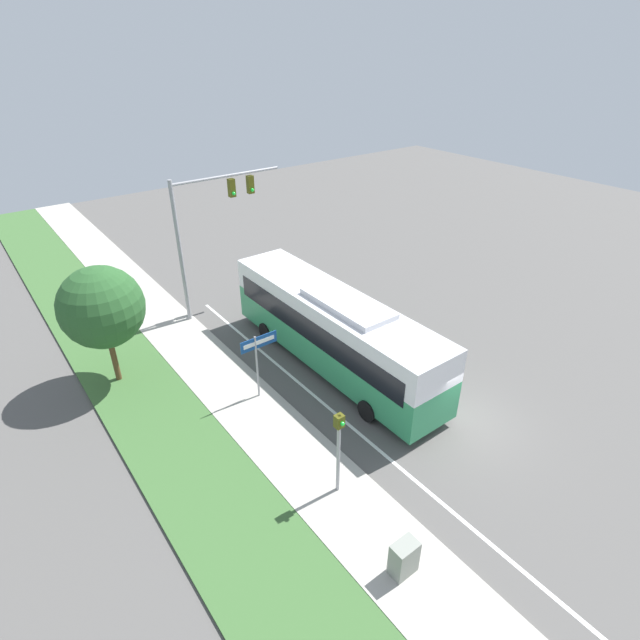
# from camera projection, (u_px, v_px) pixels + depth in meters

# --- Properties ---
(ground_plane) EXTENTS (80.00, 80.00, 0.00)m
(ground_plane) POSITION_uv_depth(u_px,v_px,m) (462.00, 423.00, 19.50)
(ground_plane) COLOR #565451
(sidewalk) EXTENTS (2.80, 80.00, 0.12)m
(sidewalk) POSITION_uv_depth(u_px,v_px,m) (339.00, 499.00, 16.22)
(sidewalk) COLOR #ADA89E
(sidewalk) RESTS_ON ground_plane
(grass_verge) EXTENTS (3.60, 80.00, 0.10)m
(grass_verge) POSITION_uv_depth(u_px,v_px,m) (254.00, 553.00, 14.55)
(grass_verge) COLOR #3D6633
(grass_verge) RESTS_ON ground_plane
(lane_divider_near) EXTENTS (0.14, 30.00, 0.01)m
(lane_divider_near) POSITION_uv_depth(u_px,v_px,m) (396.00, 464.00, 17.61)
(lane_divider_near) COLOR silver
(lane_divider_near) RESTS_ON ground_plane
(bus) EXTENTS (2.74, 12.10, 3.72)m
(bus) POSITION_uv_depth(u_px,v_px,m) (333.00, 327.00, 21.88)
(bus) COLOR #2D8956
(bus) RESTS_ON ground_plane
(signal_gantry) EXTENTS (5.94, 0.41, 7.42)m
(signal_gantry) POSITION_uv_depth(u_px,v_px,m) (208.00, 219.00, 24.75)
(signal_gantry) COLOR #939399
(signal_gantry) RESTS_ON ground_plane
(pedestrian_signal) EXTENTS (0.28, 0.34, 3.27)m
(pedestrian_signal) POSITION_uv_depth(u_px,v_px,m) (339.00, 442.00, 15.47)
(pedestrian_signal) COLOR #939399
(pedestrian_signal) RESTS_ON ground_plane
(street_sign) EXTENTS (1.64, 0.08, 2.99)m
(street_sign) POSITION_uv_depth(u_px,v_px,m) (258.00, 353.00, 19.82)
(street_sign) COLOR #939399
(street_sign) RESTS_ON ground_plane
(utility_cabinet) EXTENTS (0.76, 0.50, 1.12)m
(utility_cabinet) POSITION_uv_depth(u_px,v_px,m) (404.00, 558.00, 13.71)
(utility_cabinet) COLOR gray
(utility_cabinet) RESTS_ON sidewalk
(roadside_tree) EXTENTS (3.40, 3.40, 5.26)m
(roadside_tree) POSITION_uv_depth(u_px,v_px,m) (102.00, 307.00, 20.07)
(roadside_tree) COLOR brown
(roadside_tree) RESTS_ON grass_verge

